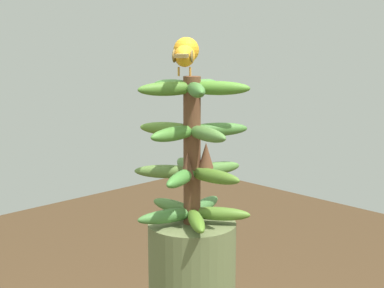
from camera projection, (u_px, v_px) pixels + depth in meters
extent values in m
cylinder|color=brown|center=(192.00, 151.00, 1.32)|extent=(0.04, 0.04, 0.35)
ellipsoid|color=#427536|center=(168.00, 216.00, 1.32)|extent=(0.16, 0.08, 0.03)
ellipsoid|color=#507B25|center=(196.00, 221.00, 1.29)|extent=(0.12, 0.14, 0.03)
ellipsoid|color=#4F7527|center=(218.00, 214.00, 1.34)|extent=(0.12, 0.14, 0.03)
ellipsoid|color=#407137|center=(203.00, 206.00, 1.40)|extent=(0.16, 0.08, 0.03)
ellipsoid|color=#457032|center=(174.00, 207.00, 1.39)|extent=(0.03, 0.16, 0.03)
ellipsoid|color=#4A6F24|center=(212.00, 176.00, 1.29)|extent=(0.05, 0.16, 0.03)
ellipsoid|color=#4A7734|center=(213.00, 169.00, 1.36)|extent=(0.16, 0.06, 0.03)
ellipsoid|color=#4A7336|center=(186.00, 166.00, 1.39)|extent=(0.11, 0.15, 0.03)
ellipsoid|color=#517032|center=(167.00, 172.00, 1.33)|extent=(0.13, 0.14, 0.03)
ellipsoid|color=#3F7C31|center=(182.00, 178.00, 1.27)|extent=(0.15, 0.09, 0.03)
ellipsoid|color=#43792E|center=(175.00, 134.00, 1.27)|extent=(0.16, 0.05, 0.03)
ellipsoid|color=#4D7737|center=(206.00, 134.00, 1.26)|extent=(0.07, 0.16, 0.03)
ellipsoid|color=#407230|center=(216.00, 130.00, 1.32)|extent=(0.15, 0.11, 0.03)
ellipsoid|color=#4D6E27|center=(194.00, 127.00, 1.37)|extent=(0.14, 0.13, 0.03)
ellipsoid|color=#4E7527|center=(169.00, 129.00, 1.33)|extent=(0.09, 0.15, 0.03)
ellipsoid|color=#467327|center=(170.00, 89.00, 1.27)|extent=(0.16, 0.08, 0.03)
ellipsoid|color=#3D7030|center=(196.00, 90.00, 1.24)|extent=(0.12, 0.14, 0.03)
ellipsoid|color=#457A26|center=(216.00, 88.00, 1.28)|extent=(0.12, 0.14, 0.03)
ellipsoid|color=#467D34|center=(203.00, 86.00, 1.34)|extent=(0.16, 0.08, 0.03)
ellipsoid|color=#407732|center=(175.00, 86.00, 1.33)|extent=(0.03, 0.16, 0.03)
cone|color=brown|center=(206.00, 155.00, 1.31)|extent=(0.04, 0.04, 0.06)
cone|color=#4C2D1E|center=(187.00, 166.00, 1.29)|extent=(0.04, 0.04, 0.06)
cylinder|color=#C68933|center=(191.00, 72.00, 1.29)|extent=(0.00, 0.01, 0.02)
cylinder|color=#C68933|center=(179.00, 72.00, 1.29)|extent=(0.00, 0.00, 0.02)
ellipsoid|color=orange|center=(185.00, 56.00, 1.29)|extent=(0.10, 0.10, 0.05)
ellipsoid|color=brown|center=(195.00, 56.00, 1.28)|extent=(0.06, 0.06, 0.03)
ellipsoid|color=brown|center=(174.00, 56.00, 1.28)|extent=(0.06, 0.06, 0.03)
cube|color=brown|center=(182.00, 56.00, 1.21)|extent=(0.07, 0.06, 0.01)
sphere|color=orange|center=(186.00, 50.00, 1.33)|extent=(0.06, 0.06, 0.06)
sphere|color=black|center=(177.00, 48.00, 1.34)|extent=(0.01, 0.01, 0.01)
cone|color=orange|center=(187.00, 50.00, 1.36)|extent=(0.04, 0.04, 0.02)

